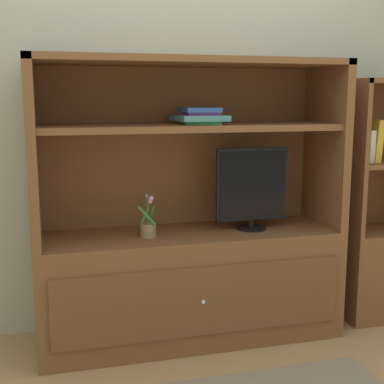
% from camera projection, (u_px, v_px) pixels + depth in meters
% --- Properties ---
extents(ground_plane, '(8.00, 8.00, 0.00)m').
position_uv_depth(ground_plane, '(209.00, 367.00, 2.89)').
color(ground_plane, tan).
extents(painted_rear_wall, '(6.00, 0.10, 2.80)m').
position_uv_depth(painted_rear_wall, '(176.00, 104.00, 3.36)').
color(painted_rear_wall, '#ADB29E').
rests_on(painted_rear_wall, ground_plane).
extents(media_console, '(1.79, 0.57, 1.66)m').
position_uv_depth(media_console, '(190.00, 255.00, 3.18)').
color(media_console, brown).
rests_on(media_console, ground_plane).
extents(tv_monitor, '(0.44, 0.18, 0.49)m').
position_uv_depth(tv_monitor, '(252.00, 187.00, 3.18)').
color(tv_monitor, black).
rests_on(tv_monitor, media_console).
extents(potted_plant, '(0.10, 0.12, 0.25)m').
position_uv_depth(potted_plant, '(148.00, 228.00, 3.03)').
color(potted_plant, '#8C7251').
rests_on(potted_plant, media_console).
extents(magazine_stack, '(0.28, 0.34, 0.09)m').
position_uv_depth(magazine_stack, '(199.00, 116.00, 3.04)').
color(magazine_stack, '#338C4C').
rests_on(magazine_stack, media_console).
extents(bookshelf_tall, '(0.50, 0.39, 1.56)m').
position_uv_depth(bookshelf_tall, '(377.00, 240.00, 3.51)').
color(bookshelf_tall, brown).
rests_on(bookshelf_tall, ground_plane).
extents(upright_book_row, '(0.14, 0.16, 0.27)m').
position_uv_depth(upright_book_row, '(368.00, 144.00, 3.36)').
color(upright_book_row, '#338C4C').
rests_on(upright_book_row, bookshelf_tall).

